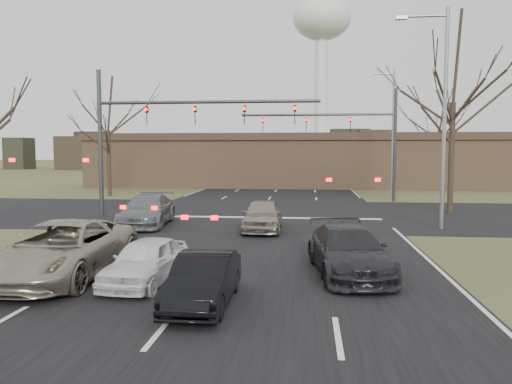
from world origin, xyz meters
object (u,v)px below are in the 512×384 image
water_tower (322,28)px  car_black_hatch (204,280)px  car_silver_ahead (263,215)px  car_silver_suv (62,250)px  car_white_sedan (146,261)px  building (300,160)px  car_grey_ahead (147,210)px  streetlight_right_near (441,107)px  mast_arm_near (158,124)px  streetlight_right_far (391,126)px  mast_arm_far (355,131)px  car_charcoal_sedan (349,251)px

water_tower → car_black_hatch: 127.26m
car_black_hatch → car_silver_ahead: bearing=88.1°
car_silver_suv → car_white_sedan: car_silver_suv is taller
building → car_grey_ahead: bearing=-103.5°
streetlight_right_near → car_grey_ahead: bearing=-178.8°
mast_arm_near → car_black_hatch: size_ratio=3.32×
mast_arm_near → car_grey_ahead: (0.42, -3.29, -4.33)m
car_white_sedan → car_silver_suv: bearing=177.6°
streetlight_right_far → car_grey_ahead: streetlight_right_far is taller
car_black_hatch → streetlight_right_near: bearing=55.9°
mast_arm_near → car_silver_ahead: mast_arm_near is taller
mast_arm_far → car_charcoal_sedan: size_ratio=2.30×
streetlight_right_far → car_charcoal_sedan: bearing=-101.4°
car_charcoal_sedan → car_grey_ahead: bearing=128.5°
mast_arm_near → mast_arm_far: 15.17m
water_tower → car_silver_suv: bearing=-94.8°
car_white_sedan → car_charcoal_sedan: (5.54, 1.59, 0.08)m
building → car_white_sedan: size_ratio=11.57×
mast_arm_far → streetlight_right_near: streetlight_right_near is taller
car_silver_suv → streetlight_right_near: bearing=38.3°
building → streetlight_right_near: bearing=-76.3°
streetlight_right_far → car_black_hatch: size_ratio=2.74×
car_charcoal_sedan → car_silver_ahead: (-3.22, 7.66, 0.02)m
mast_arm_near → car_silver_suv: 13.94m
water_tower → car_silver_ahead: size_ratio=10.58×
car_charcoal_sedan → car_black_hatch: bearing=-144.7°
water_tower → streetlight_right_near: size_ratio=4.45×
streetlight_right_far → car_silver_suv: bearing=-116.1°
mast_arm_far → car_silver_ahead: bearing=-110.4°
water_tower → streetlight_right_near: water_tower is taller
water_tower → car_black_hatch: bearing=-92.6°
car_silver_suv → car_charcoal_sedan: (8.09, 1.25, -0.10)m
water_tower → car_grey_ahead: (-10.81, -110.29, -34.73)m
mast_arm_near → streetlight_right_far: (14.55, 14.00, 0.51)m
building → car_silver_ahead: (-1.13, -29.30, -1.95)m
streetlight_right_far → car_grey_ahead: (-14.14, -17.29, -4.85)m
streetlight_right_near → car_white_sedan: size_ratio=2.73×
car_silver_suv → car_black_hatch: (4.50, -2.05, -0.20)m
car_silver_suv → mast_arm_near: bearing=95.0°
water_tower → streetlight_right_far: size_ratio=4.45×
water_tower → mast_arm_far: water_tower is taller
water_tower → car_grey_ahead: 116.14m
water_tower → car_grey_ahead: bearing=-95.6°
water_tower → car_charcoal_sedan: (-1.91, -118.96, -34.77)m
car_silver_ahead → building: bearing=86.7°
car_grey_ahead → streetlight_right_near: bearing=-4.0°
car_black_hatch → car_charcoal_sedan: 4.88m
car_silver_suv → car_silver_ahead: (4.87, 8.91, -0.09)m
building → mast_arm_near: (-7.23, -25.00, 2.41)m
water_tower → mast_arm_far: bearing=-89.9°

